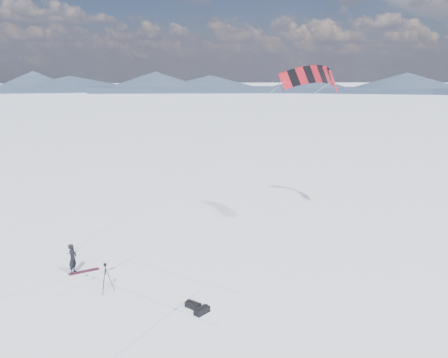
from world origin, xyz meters
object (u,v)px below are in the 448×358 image
object	(u,v)px
gear_bag_a	(202,311)
gear_bag_b	(193,305)
snowboard	(84,271)
tripod	(106,274)
snowkiter	(74,273)

from	to	relation	value
gear_bag_a	gear_bag_b	world-z (taller)	gear_bag_b
snowboard	tripod	bearing A→B (deg)	-80.04
snowboard	gear_bag_a	distance (m)	8.03
snowkiter	tripod	world-z (taller)	tripod
tripod	snowkiter	bearing A→B (deg)	123.00
snowkiter	gear_bag_b	bearing A→B (deg)	-114.30
tripod	gear_bag_a	size ratio (longest dim) A/B	1.87
tripod	gear_bag_b	size ratio (longest dim) A/B	1.90
gear_bag_a	gear_bag_b	bearing A→B (deg)	83.23
snowboard	gear_bag_a	world-z (taller)	gear_bag_a
snowkiter	snowboard	xyz separation A→B (m)	(0.53, -0.03, 0.02)
snowkiter	tripod	bearing A→B (deg)	-128.18
snowkiter	tripod	size ratio (longest dim) A/B	1.10
snowboard	gear_bag_b	world-z (taller)	gear_bag_b
snowboard	gear_bag_b	size ratio (longest dim) A/B	2.00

